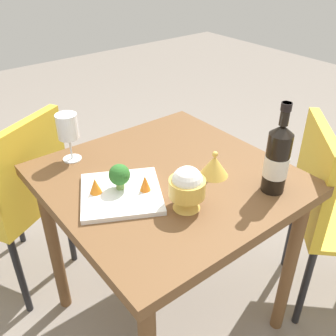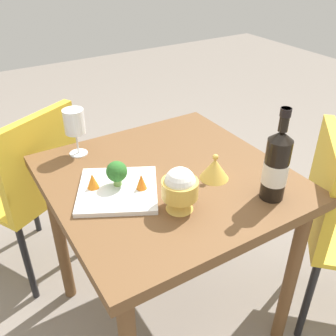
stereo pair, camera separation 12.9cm
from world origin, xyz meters
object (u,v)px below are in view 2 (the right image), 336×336
broccoli_floret (117,172)px  rice_bowl_lid (215,169)px  carrot_garnish_right (141,181)px  chair_by_wall (33,181)px  wine_glass (74,123)px  carrot_garnish_left (93,181)px  serving_plate (117,189)px  rice_bowl (180,188)px  wine_bottle (276,165)px

broccoli_floret → rice_bowl_lid: bearing=-20.0°
broccoli_floret → carrot_garnish_right: size_ratio=1.61×
chair_by_wall → wine_glass: bearing=-86.2°
chair_by_wall → carrot_garnish_right: 0.68m
chair_by_wall → rice_bowl_lid: size_ratio=8.50×
rice_bowl_lid → carrot_garnish_right: rice_bowl_lid is taller
carrot_garnish_left → chair_by_wall: bearing=101.9°
rice_bowl_lid → serving_plate: bearing=162.5°
chair_by_wall → carrot_garnish_right: (0.23, -0.58, 0.25)m
serving_plate → wine_glass: bearing=93.9°
wine_glass → rice_bowl: size_ratio=1.26×
chair_by_wall → rice_bowl: (0.29, -0.72, 0.28)m
rice_bowl → carrot_garnish_right: size_ratio=2.66×
chair_by_wall → rice_bowl: 0.83m
wine_glass → carrot_garnish_left: bearing=-99.6°
chair_by_wall → broccoli_floret: size_ratio=9.91×
rice_bowl → broccoli_floret: rice_bowl is taller
wine_glass → serving_plate: (0.02, -0.30, -0.12)m
wine_bottle → wine_glass: wine_bottle is taller
broccoli_floret → carrot_garnish_right: 0.08m
wine_bottle → carrot_garnish_left: (-0.47, 0.32, -0.08)m
rice_bowl_lid → carrot_garnish_left: rice_bowl_lid is taller
wine_bottle → carrot_garnish_right: bearing=145.3°
chair_by_wall → serving_plate: bearing=-100.8°
carrot_garnish_left → carrot_garnish_right: carrot_garnish_right is taller
wine_bottle → rice_bowl: (-0.28, 0.10, -0.04)m
carrot_garnish_right → carrot_garnish_left: bearing=146.8°
wine_glass → serving_plate: 0.33m
wine_bottle → carrot_garnish_left: wine_bottle is taller
broccoli_floret → wine_glass: bearing=95.7°
wine_glass → carrot_garnish_right: 0.37m
broccoli_floret → carrot_garnish_right: (0.06, -0.06, -0.02)m
chair_by_wall → broccoli_floret: (0.18, -0.53, 0.27)m
serving_plate → carrot_garnish_right: 0.09m
wine_glass → broccoli_floret: (0.03, -0.29, -0.06)m
wine_bottle → carrot_garnish_right: wine_bottle is taller
rice_bowl → carrot_garnish_left: rice_bowl is taller
wine_bottle → broccoli_floret: 0.49m
wine_bottle → serving_plate: 0.50m
broccoli_floret → carrot_garnish_left: bearing=159.2°
rice_bowl_lid → carrot_garnish_right: (-0.25, 0.05, 0.00)m
wine_glass → serving_plate: size_ratio=0.53×
chair_by_wall → rice_bowl_lid: bearing=-81.1°
rice_bowl → rice_bowl_lid: rice_bowl is taller
chair_by_wall → carrot_garnish_right: size_ratio=15.92×
rice_bowl → carrot_garnish_right: bearing=113.6°
chair_by_wall → carrot_garnish_right: bearing=-96.4°
rice_bowl_lid → broccoli_floret: bearing=160.0°
rice_bowl_lid → carrot_garnish_left: (-0.38, 0.14, 0.00)m
chair_by_wall → wine_bottle: size_ratio=2.82×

